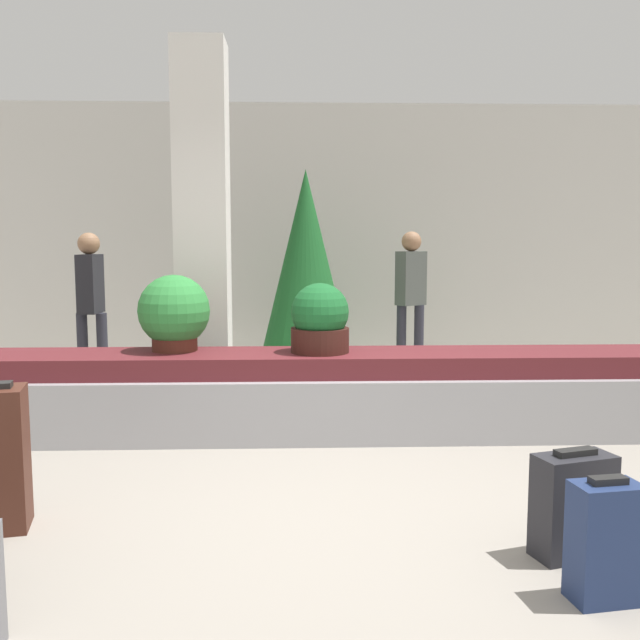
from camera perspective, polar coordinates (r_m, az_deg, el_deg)
The scene contains 12 objects.
ground_plane at distance 4.07m, azimuth 0.85°, elevation -15.23°, with size 18.00×18.00×0.00m, color gray.
back_wall at distance 9.21m, azimuth -0.85°, elevation 7.14°, with size 18.00×0.06×3.20m.
carousel at distance 5.55m, azimuth -0.00°, elevation -6.00°, with size 6.28×0.80×0.64m.
pillar at distance 6.42m, azimuth -9.36°, elevation 7.28°, with size 0.45×0.45×3.20m.
suitcase_0 at distance 3.70m, azimuth 19.59°, elevation -13.79°, with size 0.41×0.29×0.53m.
suitcase_2 at distance 3.32m, azimuth 21.85°, elevation -16.16°, with size 0.30×0.22×0.54m.
suitcase_3 at distance 4.11m, azimuth -24.15°, elevation -10.07°, with size 0.30×0.31×0.78m.
potted_plant_0 at distance 5.64m, azimuth -11.59°, elevation 0.51°, with size 0.56×0.56×0.59m.
potted_plant_1 at distance 5.46m, azimuth 0.01°, elevation -0.04°, with size 0.45×0.45×0.53m.
traveler_0 at distance 7.59m, azimuth -17.87°, elevation 1.82°, with size 0.31×0.33×1.57m.
traveler_1 at distance 8.07m, azimuth 7.27°, elevation 2.44°, with size 0.37×0.33×1.58m.
decorated_tree at distance 7.97m, azimuth -1.14°, elevation 4.49°, with size 1.02×1.02×2.27m.
Camera 1 is at (-0.19, -3.78, 1.52)m, focal length 40.00 mm.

